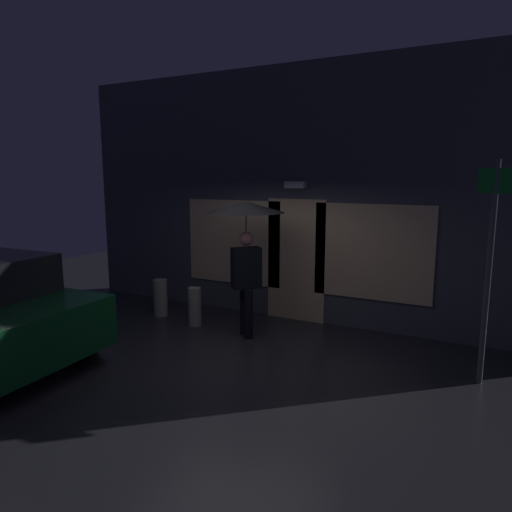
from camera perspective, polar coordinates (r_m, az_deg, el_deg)
ground_plane at (r=6.80m, az=-2.50°, el=-12.66°), size 18.00×18.00×0.00m
building_facade at (r=8.40m, az=5.51°, el=7.24°), size 9.29×0.48×4.51m
person_with_umbrella at (r=7.35m, az=-1.22°, el=3.20°), size 1.23×1.23×2.20m
street_sign_post at (r=6.32m, az=26.78°, el=-0.62°), size 0.40×0.07×2.79m
sidewalk_bollard at (r=8.25m, az=-7.54°, el=-6.19°), size 0.23×0.23×0.68m
sidewalk_bollard_2 at (r=8.91m, az=-11.67°, el=-5.04°), size 0.26×0.26×0.69m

